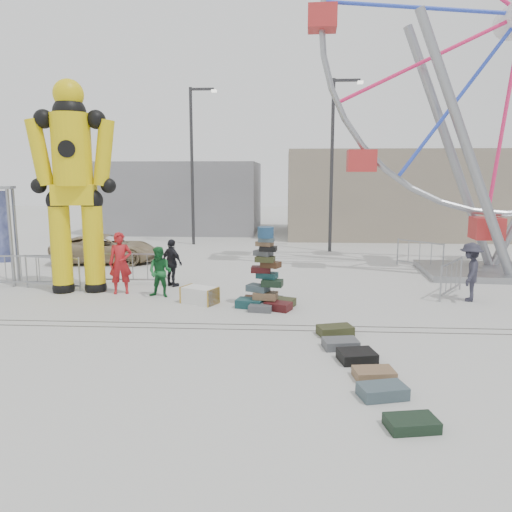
# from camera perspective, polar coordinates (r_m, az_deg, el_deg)

# --- Properties ---
(ground) EXTENTS (90.00, 90.00, 0.00)m
(ground) POSITION_cam_1_polar(r_m,az_deg,el_deg) (11.57, -1.15, -9.33)
(ground) COLOR #9E9E99
(ground) RESTS_ON ground
(track_line_near) EXTENTS (40.00, 0.04, 0.01)m
(track_line_near) POSITION_cam_1_polar(r_m,az_deg,el_deg) (12.14, -0.92, -8.40)
(track_line_near) COLOR #47443F
(track_line_near) RESTS_ON ground
(track_line_far) EXTENTS (40.00, 0.04, 0.01)m
(track_line_far) POSITION_cam_1_polar(r_m,az_deg,el_deg) (12.52, -0.77, -7.84)
(track_line_far) COLOR #47443F
(track_line_far) RESTS_ON ground
(building_right) EXTENTS (12.00, 8.00, 5.00)m
(building_right) POSITION_cam_1_polar(r_m,az_deg,el_deg) (31.54, 14.75, 6.92)
(building_right) COLOR gray
(building_right) RESTS_ON ground
(building_left) EXTENTS (10.00, 8.00, 4.40)m
(building_left) POSITION_cam_1_polar(r_m,az_deg,el_deg) (33.67, -8.40, 6.76)
(building_left) COLOR gray
(building_left) RESTS_ON ground
(lamp_post_right) EXTENTS (1.41, 0.25, 8.00)m
(lamp_post_right) POSITION_cam_1_polar(r_m,az_deg,el_deg) (24.03, 8.90, 11.15)
(lamp_post_right) COLOR #2D2D30
(lamp_post_right) RESTS_ON ground
(lamp_post_left) EXTENTS (1.41, 0.25, 8.00)m
(lamp_post_left) POSITION_cam_1_polar(r_m,az_deg,el_deg) (26.37, -7.14, 11.03)
(lamp_post_left) COLOR #2D2D30
(lamp_post_left) RESTS_ON ground
(suitcase_tower) EXTENTS (1.73, 1.44, 2.27)m
(suitcase_tower) POSITION_cam_1_polar(r_m,az_deg,el_deg) (13.97, 1.11, -3.33)
(suitcase_tower) COLOR #164143
(suitcase_tower) RESTS_ON ground
(crash_test_dummy) EXTENTS (2.68, 1.17, 6.71)m
(crash_test_dummy) POSITION_cam_1_polar(r_m,az_deg,el_deg) (16.47, -20.14, 8.23)
(crash_test_dummy) COLOR black
(crash_test_dummy) RESTS_ON ground
(steamer_trunk) EXTENTS (1.16, 0.95, 0.47)m
(steamer_trunk) POSITION_cam_1_polar(r_m,az_deg,el_deg) (14.56, -6.46, -4.48)
(steamer_trunk) COLOR silver
(steamer_trunk) RESTS_ON ground
(row_case_0) EXTENTS (0.90, 0.68, 0.22)m
(row_case_0) POSITION_cam_1_polar(r_m,az_deg,el_deg) (11.88, 9.04, -8.39)
(row_case_0) COLOR #32361B
(row_case_0) RESTS_ON ground
(row_case_1) EXTENTS (0.81, 0.62, 0.19)m
(row_case_1) POSITION_cam_1_polar(r_m,az_deg,el_deg) (11.05, 9.63, -9.85)
(row_case_1) COLOR #4F5156
(row_case_1) RESTS_ON ground
(row_case_2) EXTENTS (0.82, 0.72, 0.22)m
(row_case_2) POSITION_cam_1_polar(r_m,az_deg,el_deg) (10.37, 11.47, -11.15)
(row_case_2) COLOR black
(row_case_2) RESTS_ON ground
(row_case_3) EXTENTS (0.79, 0.59, 0.18)m
(row_case_3) POSITION_cam_1_polar(r_m,az_deg,el_deg) (9.65, 13.33, -12.96)
(row_case_3) COLOR brown
(row_case_3) RESTS_ON ground
(row_case_4) EXTENTS (0.88, 0.67, 0.22)m
(row_case_4) POSITION_cam_1_polar(r_m,az_deg,el_deg) (8.93, 14.26, -14.74)
(row_case_4) COLOR #3F525A
(row_case_4) RESTS_ON ground
(row_case_5) EXTENTS (0.82, 0.60, 0.18)m
(row_case_5) POSITION_cam_1_polar(r_m,az_deg,el_deg) (8.08, 17.35, -17.78)
(row_case_5) COLOR black
(row_case_5) RESTS_ON ground
(barricade_dummy_a) EXTENTS (2.00, 0.33, 1.10)m
(barricade_dummy_a) POSITION_cam_1_polar(r_m,az_deg,el_deg) (18.12, -25.25, -1.55)
(barricade_dummy_a) COLOR gray
(barricade_dummy_a) RESTS_ON ground
(barricade_dummy_b) EXTENTS (1.98, 0.52, 1.10)m
(barricade_dummy_b) POSITION_cam_1_polar(r_m,az_deg,el_deg) (17.35, -22.24, -1.80)
(barricade_dummy_b) COLOR gray
(barricade_dummy_b) RESTS_ON ground
(barricade_dummy_c) EXTENTS (2.00, 0.13, 1.10)m
(barricade_dummy_c) POSITION_cam_1_polar(r_m,az_deg,el_deg) (17.27, -13.90, -1.42)
(barricade_dummy_c) COLOR gray
(barricade_dummy_c) RESTS_ON ground
(barricade_wheel_front) EXTENTS (1.21, 1.71, 1.10)m
(barricade_wheel_front) POSITION_cam_1_polar(r_m,az_deg,el_deg) (16.43, 21.43, -2.35)
(barricade_wheel_front) COLOR gray
(barricade_wheel_front) RESTS_ON ground
(barricade_wheel_back) EXTENTS (1.47, 1.50, 1.10)m
(barricade_wheel_back) POSITION_cam_1_polar(r_m,az_deg,el_deg) (20.73, 18.19, 0.17)
(barricade_wheel_back) COLOR gray
(barricade_wheel_back) RESTS_ON ground
(pedestrian_red) EXTENTS (0.80, 0.62, 1.93)m
(pedestrian_red) POSITION_cam_1_polar(r_m,az_deg,el_deg) (16.05, -15.22, -0.79)
(pedestrian_red) COLOR maroon
(pedestrian_red) RESTS_ON ground
(pedestrian_green) EXTENTS (0.84, 0.71, 1.54)m
(pedestrian_green) POSITION_cam_1_polar(r_m,az_deg,el_deg) (15.36, -10.91, -1.80)
(pedestrian_green) COLOR #165B28
(pedestrian_green) RESTS_ON ground
(pedestrian_black) EXTENTS (0.97, 0.86, 1.58)m
(pedestrian_black) POSITION_cam_1_polar(r_m,az_deg,el_deg) (16.73, -9.58, -0.78)
(pedestrian_black) COLOR black
(pedestrian_black) RESTS_ON ground
(pedestrian_grey) EXTENTS (1.02, 1.28, 1.73)m
(pedestrian_grey) POSITION_cam_1_polar(r_m,az_deg,el_deg) (15.90, 23.28, -1.68)
(pedestrian_grey) COLOR #252431
(pedestrian_grey) RESTS_ON ground
(parked_suv) EXTENTS (4.49, 2.40, 1.20)m
(parked_suv) POSITION_cam_1_polar(r_m,az_deg,el_deg) (21.82, -16.81, 0.81)
(parked_suv) COLOR #8F7C5C
(parked_suv) RESTS_ON ground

